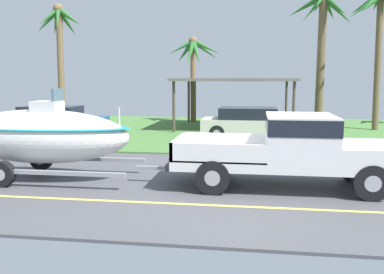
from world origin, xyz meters
TOP-DOWN VIEW (x-y plane):
  - ground at (0.00, 8.38)m, footprint 36.00×22.00m
  - pickup_truck_towing at (1.60, -0.03)m, footprint 5.54×2.06m
  - boat_on_trailer at (-5.10, -0.03)m, footprint 6.25×2.19m
  - parked_sedan_near at (-8.70, 8.13)m, footprint 4.61×1.84m
  - parked_sedan_far at (0.43, 8.49)m, footprint 4.50×1.90m
  - carport_awning at (-0.49, 12.16)m, footprint 6.21×5.24m
  - palm_tree_near_right at (6.71, 12.33)m, footprint 3.28×3.03m
  - palm_tree_mid at (-3.05, 14.77)m, footprint 3.27×2.72m
  - palm_tree_far_left at (4.01, 12.97)m, footprint 3.42×3.20m
  - palm_tree_far_right at (-10.45, 12.67)m, footprint 2.83×2.70m

SIDE VIEW (x-z plane):
  - ground at x=0.00m, z-range -0.07..0.04m
  - parked_sedan_near at x=-8.70m, z-range -0.02..1.36m
  - parked_sedan_far at x=0.43m, z-range -0.02..1.36m
  - pickup_truck_towing at x=1.60m, z-range 0.11..1.90m
  - boat_on_trailer at x=-5.10m, z-range -0.05..2.36m
  - carport_awning at x=-0.49m, z-range 1.21..3.88m
  - palm_tree_mid at x=-3.05m, z-range 1.31..6.44m
  - palm_tree_far_right at x=-10.45m, z-range 1.66..8.48m
  - palm_tree_far_left at x=4.01m, z-range 1.67..8.92m
  - palm_tree_near_right at x=6.71m, z-range 2.14..9.22m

